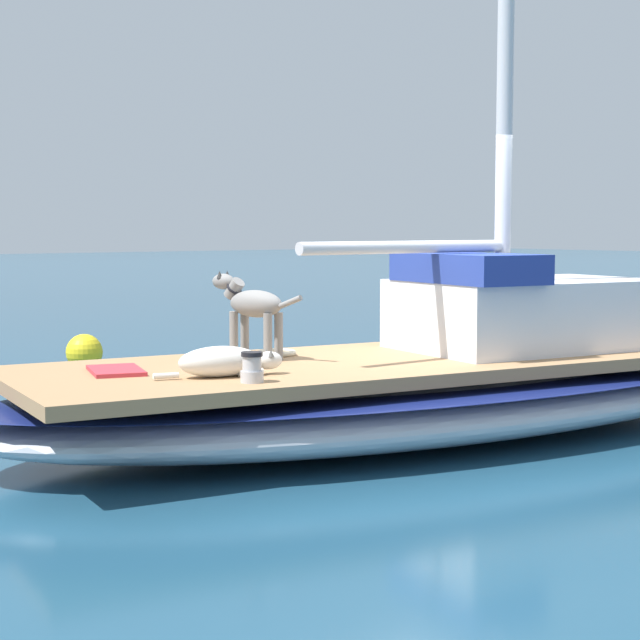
{
  "coord_description": "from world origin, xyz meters",
  "views": [
    {
      "loc": [
        6.25,
        -5.95,
        1.71
      ],
      "look_at": [
        0.0,
        -1.0,
        1.01
      ],
      "focal_mm": 58.83,
      "sensor_mm": 36.0,
      "label": 1
    }
  ],
  "objects_px": {
    "dog_grey": "(252,306)",
    "coiled_rope": "(277,353)",
    "deck_towel": "(116,371)",
    "deck_winch": "(252,368)",
    "mooring_buoy": "(84,352)",
    "dog_white": "(225,362)",
    "sailboat_main": "(414,394)"
  },
  "relations": [
    {
      "from": "deck_winch",
      "to": "coiled_rope",
      "type": "distance_m",
      "value": 1.53
    },
    {
      "from": "deck_winch",
      "to": "deck_towel",
      "type": "relative_size",
      "value": 0.38
    },
    {
      "from": "sailboat_main",
      "to": "coiled_rope",
      "type": "bearing_deg",
      "value": -129.08
    },
    {
      "from": "sailboat_main",
      "to": "deck_towel",
      "type": "height_order",
      "value": "deck_towel"
    },
    {
      "from": "dog_white",
      "to": "deck_winch",
      "type": "height_order",
      "value": "dog_white"
    },
    {
      "from": "deck_winch",
      "to": "mooring_buoy",
      "type": "bearing_deg",
      "value": 165.24
    },
    {
      "from": "dog_grey",
      "to": "deck_winch",
      "type": "height_order",
      "value": "dog_grey"
    },
    {
      "from": "sailboat_main",
      "to": "dog_grey",
      "type": "xyz_separation_m",
      "value": [
        -0.68,
        -1.17,
        0.75
      ]
    },
    {
      "from": "coiled_rope",
      "to": "mooring_buoy",
      "type": "bearing_deg",
      "value": 174.03
    },
    {
      "from": "coiled_rope",
      "to": "deck_towel",
      "type": "relative_size",
      "value": 0.58
    },
    {
      "from": "dog_grey",
      "to": "coiled_rope",
      "type": "distance_m",
      "value": 0.49
    },
    {
      "from": "deck_towel",
      "to": "deck_winch",
      "type": "bearing_deg",
      "value": 26.22
    },
    {
      "from": "coiled_rope",
      "to": "mooring_buoy",
      "type": "relative_size",
      "value": 0.74
    },
    {
      "from": "mooring_buoy",
      "to": "dog_grey",
      "type": "bearing_deg",
      "value": -9.31
    },
    {
      "from": "deck_winch",
      "to": "deck_towel",
      "type": "xyz_separation_m",
      "value": [
        -1.02,
        -0.5,
        -0.08
      ]
    },
    {
      "from": "coiled_rope",
      "to": "dog_grey",
      "type": "bearing_deg",
      "value": -80.98
    },
    {
      "from": "coiled_rope",
      "to": "deck_towel",
      "type": "xyz_separation_m",
      "value": [
        0.11,
        -1.53,
        -0.01
      ]
    },
    {
      "from": "deck_winch",
      "to": "coiled_rope",
      "type": "height_order",
      "value": "deck_winch"
    },
    {
      "from": "dog_grey",
      "to": "deck_towel",
      "type": "distance_m",
      "value": 1.32
    },
    {
      "from": "dog_white",
      "to": "deck_winch",
      "type": "distance_m",
      "value": 0.35
    },
    {
      "from": "deck_towel",
      "to": "dog_grey",
      "type": "bearing_deg",
      "value": 92.96
    },
    {
      "from": "deck_towel",
      "to": "mooring_buoy",
      "type": "distance_m",
      "value": 5.14
    },
    {
      "from": "dog_white",
      "to": "deck_towel",
      "type": "height_order",
      "value": "dog_white"
    },
    {
      "from": "coiled_rope",
      "to": "deck_winch",
      "type": "bearing_deg",
      "value": -42.38
    },
    {
      "from": "dog_grey",
      "to": "coiled_rope",
      "type": "bearing_deg",
      "value": 99.02
    },
    {
      "from": "dog_white",
      "to": "deck_towel",
      "type": "relative_size",
      "value": 1.67
    },
    {
      "from": "mooring_buoy",
      "to": "dog_white",
      "type": "bearing_deg",
      "value": -15.6
    },
    {
      "from": "sailboat_main",
      "to": "deck_towel",
      "type": "bearing_deg",
      "value": -104.19
    },
    {
      "from": "dog_grey",
      "to": "mooring_buoy",
      "type": "height_order",
      "value": "dog_grey"
    },
    {
      "from": "coiled_rope",
      "to": "mooring_buoy",
      "type": "distance_m",
      "value": 4.65
    },
    {
      "from": "deck_winch",
      "to": "mooring_buoy",
      "type": "relative_size",
      "value": 0.48
    },
    {
      "from": "sailboat_main",
      "to": "deck_winch",
      "type": "xyz_separation_m",
      "value": [
        0.41,
        -1.92,
        0.42
      ]
    }
  ]
}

